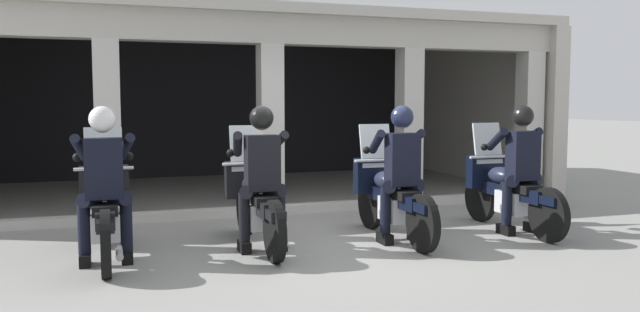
# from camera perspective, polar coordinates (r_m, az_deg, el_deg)

# --- Properties ---
(ground_plane) EXTENTS (80.00, 80.00, 0.00)m
(ground_plane) POSITION_cam_1_polar(r_m,az_deg,el_deg) (10.24, -5.07, -4.24)
(ground_plane) COLOR gray
(station_building) EXTENTS (10.46, 5.27, 3.09)m
(station_building) POSITION_cam_1_polar(r_m,az_deg,el_deg) (12.19, -7.66, 6.61)
(station_building) COLOR black
(station_building) RESTS_ON ground
(kerb_strip) EXTENTS (9.96, 0.24, 0.12)m
(kerb_strip) POSITION_cam_1_polar(r_m,az_deg,el_deg) (9.25, -3.69, -4.84)
(kerb_strip) COLOR #B7B5AD
(kerb_strip) RESTS_ON ground
(motorcycle_far_left) EXTENTS (0.62, 2.04, 1.35)m
(motorcycle_far_left) POSITION_cam_1_polar(r_m,az_deg,el_deg) (6.96, -18.84, -4.65)
(motorcycle_far_left) COLOR black
(motorcycle_far_left) RESTS_ON ground
(police_officer_far_left) EXTENTS (0.63, 0.61, 1.58)m
(police_officer_far_left) POSITION_cam_1_polar(r_m,az_deg,el_deg) (6.62, -18.95, -1.31)
(police_officer_far_left) COLOR black
(police_officer_far_left) RESTS_ON ground
(motorcycle_center_left) EXTENTS (0.62, 2.04, 1.35)m
(motorcycle_center_left) POSITION_cam_1_polar(r_m,az_deg,el_deg) (7.18, -5.80, -4.12)
(motorcycle_center_left) COLOR black
(motorcycle_center_left) RESTS_ON ground
(police_officer_center_left) EXTENTS (0.63, 0.61, 1.58)m
(police_officer_center_left) POSITION_cam_1_polar(r_m,az_deg,el_deg) (6.85, -5.30, -0.86)
(police_officer_center_left) COLOR black
(police_officer_center_left) RESTS_ON ground
(motorcycle_center_right) EXTENTS (0.62, 2.04, 1.35)m
(motorcycle_center_right) POSITION_cam_1_polar(r_m,az_deg,el_deg) (7.61, 6.36, -3.62)
(motorcycle_center_right) COLOR black
(motorcycle_center_right) RESTS_ON ground
(police_officer_center_right) EXTENTS (0.63, 0.61, 1.58)m
(police_officer_center_right) POSITION_cam_1_polar(r_m,az_deg,el_deg) (7.30, 7.34, -0.53)
(police_officer_center_right) COLOR black
(police_officer_center_right) RESTS_ON ground
(motorcycle_far_right) EXTENTS (0.62, 2.04, 1.35)m
(motorcycle_far_right) POSITION_cam_1_polar(r_m,az_deg,el_deg) (8.40, 16.48, -2.99)
(motorcycle_far_right) COLOR black
(motorcycle_far_right) RESTS_ON ground
(police_officer_far_right) EXTENTS (0.63, 0.61, 1.58)m
(police_officer_far_right) POSITION_cam_1_polar(r_m,az_deg,el_deg) (8.12, 17.70, -0.17)
(police_officer_far_right) COLOR black
(police_officer_far_right) RESTS_ON ground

